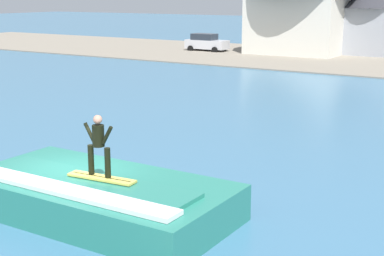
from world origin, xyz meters
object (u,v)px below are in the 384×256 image
object	(u,v)px
surfboard	(102,178)
house_small_cottage	(372,18)
wave_crest	(98,197)
house_with_chimney	(299,12)
car_near_shore	(206,43)
surfer	(99,142)

from	to	relation	value
surfboard	house_small_cottage	world-z (taller)	house_small_cottage
wave_crest	house_with_chimney	size ratio (longest dim) A/B	0.68
car_near_shore	house_with_chimney	distance (m)	9.97
house_with_chimney	car_near_shore	bearing A→B (deg)	-162.83
house_with_chimney	surfboard	bearing A→B (deg)	-74.87
car_near_shore	house_with_chimney	size ratio (longest dim) A/B	0.41
wave_crest	car_near_shore	distance (m)	45.45
surfboard	house_small_cottage	bearing A→B (deg)	96.59
house_with_chimney	house_small_cottage	bearing A→B (deg)	24.16
surfer	car_near_shore	xyz separation A→B (m)	(-20.68, 40.66, -1.17)
surfboard	house_small_cottage	size ratio (longest dim) A/B	0.29
surfboard	house_with_chimney	bearing A→B (deg)	105.13
wave_crest	car_near_shore	bearing A→B (deg)	116.80
car_near_shore	house_with_chimney	world-z (taller)	house_with_chimney
surfer	house_with_chimney	xyz separation A→B (m)	(-11.67, 43.45, 2.04)
house_small_cottage	surfer	bearing A→B (deg)	-83.52
car_near_shore	house_with_chimney	bearing A→B (deg)	17.17
house_with_chimney	house_small_cottage	xyz separation A→B (m)	(6.41, 2.87, -0.58)
house_with_chimney	house_small_cottage	distance (m)	7.05
surfer	house_with_chimney	world-z (taller)	house_with_chimney
surfer	house_small_cottage	world-z (taller)	house_small_cottage
wave_crest	car_near_shore	world-z (taller)	car_near_shore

